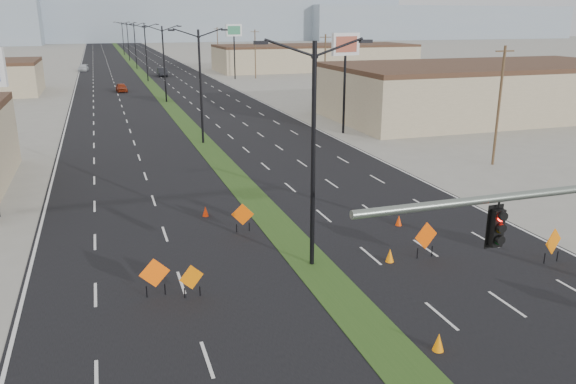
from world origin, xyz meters
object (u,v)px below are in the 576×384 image
object	(u,v)px
cone_3	(205,211)
cone_0	(439,342)
streetlight_5	(128,40)
pole_sign_east_near	(346,52)
streetlight_1	(201,83)
streetlight_2	(164,62)
streetlight_0	(313,150)
car_mid	(162,72)
streetlight_4	(135,44)
construction_sign_5	(553,243)
construction_sign_0	(155,274)
streetlight_6	(123,37)
car_far	(83,68)
construction_sign_3	(426,237)
cone_2	(399,220)
streetlight_3	(146,51)
construction_sign_1	(192,279)
car_left	(121,88)
pole_sign_east_far	(234,34)
cone_1	(390,255)
construction_sign_2	(243,215)

from	to	relation	value
cone_3	cone_0	bearing A→B (deg)	-72.65
streetlight_5	pole_sign_east_near	bearing A→B (deg)	-82.83
streetlight_1	cone_3	xyz separation A→B (m)	(-3.44, -19.87, -5.12)
streetlight_2	pole_sign_east_near	xyz separation A→B (m)	(14.06, -27.73, 2.43)
streetlight_0	pole_sign_east_near	xyz separation A→B (m)	(14.06, 28.27, 2.43)
car_mid	pole_sign_east_near	world-z (taller)	pole_sign_east_near
streetlight_2	streetlight_4	size ratio (longest dim) A/B	1.00
car_mid	construction_sign_5	xyz separation A→B (m)	(7.05, -96.22, 0.19)
construction_sign_0	streetlight_0	bearing A→B (deg)	0.73
pole_sign_east_near	streetlight_6	bearing A→B (deg)	80.76
streetlight_1	streetlight_2	bearing A→B (deg)	90.00
streetlight_2	car_far	xyz separation A→B (m)	(-11.50, 54.28, -4.74)
streetlight_6	construction_sign_5	distance (m)	171.70
cone_0	pole_sign_east_near	size ratio (longest dim) A/B	0.07
car_mid	construction_sign_3	bearing A→B (deg)	-87.61
car_mid	cone_2	distance (m)	89.68
cone_3	streetlight_3	bearing A→B (deg)	87.40
streetlight_4	streetlight_5	size ratio (longest dim) A/B	1.00
construction_sign_1	car_left	bearing A→B (deg)	71.82
construction_sign_1	pole_sign_east_far	xyz separation A→B (m)	(21.77, 84.62, 7.35)
cone_0	pole_sign_east_near	distance (m)	39.05
construction_sign_5	streetlight_4	bearing A→B (deg)	77.02
streetlight_0	streetlight_1	bearing A→B (deg)	90.00
car_left	streetlight_4	bearing A→B (deg)	79.58
streetlight_1	cone_1	bearing A→B (deg)	-83.00
construction_sign_3	pole_sign_east_far	world-z (taller)	pole_sign_east_far
streetlight_0	cone_3	bearing A→B (deg)	112.96
car_left	construction_sign_5	size ratio (longest dim) A/B	2.28
streetlight_5	streetlight_6	xyz separation A→B (m)	(0.00, 28.00, 0.00)
streetlight_5	cone_1	world-z (taller)	streetlight_5
streetlight_1	car_far	bearing A→B (deg)	97.96
construction_sign_0	construction_sign_5	size ratio (longest dim) A/B	0.99
streetlight_1	construction_sign_3	distance (m)	29.78
construction_sign_0	cone_3	bearing A→B (deg)	61.33
car_left	construction_sign_5	xyz separation A→B (m)	(15.89, -73.04, 0.34)
car_left	construction_sign_2	xyz separation A→B (m)	(3.28, -64.66, 0.27)
construction_sign_5	pole_sign_east_far	size ratio (longest dim) A/B	0.17
construction_sign_1	construction_sign_2	distance (m)	7.49
cone_1	cone_2	distance (m)	5.00
construction_sign_1	cone_0	bearing A→B (deg)	-59.54
streetlight_4	car_mid	world-z (taller)	streetlight_4
streetlight_3	streetlight_4	world-z (taller)	same
streetlight_3	pole_sign_east_near	world-z (taller)	streetlight_3
construction_sign_5	cone_1	distance (m)	7.51
car_far	construction_sign_1	size ratio (longest dim) A/B	3.26
streetlight_0	car_mid	bearing A→B (deg)	87.80
streetlight_2	construction_sign_2	world-z (taller)	streetlight_2
streetlight_3	car_mid	distance (m)	10.64
streetlight_2	streetlight_6	distance (m)	112.00
streetlight_1	construction_sign_3	bearing A→B (deg)	-79.54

